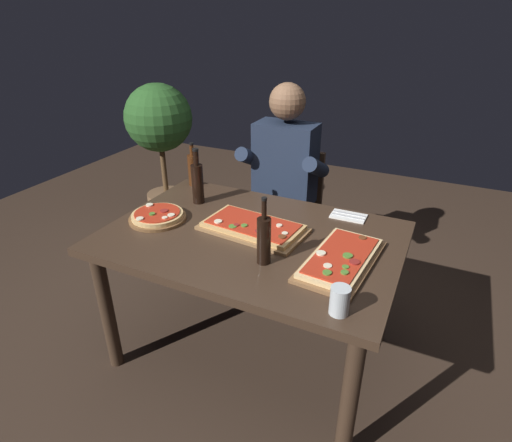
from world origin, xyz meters
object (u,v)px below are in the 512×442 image
object	(u,v)px
dining_table	(252,251)
seated_diner	(282,179)
pizza_round_far	(158,216)
oil_bottle_amber	(198,182)
pizza_rectangular_left	(341,259)
vinegar_bottle_green	(193,169)
wine_bottle_dark	(264,239)
diner_chair	(288,208)
pizza_rectangular_front	(253,227)
tumbler_near_camera	(340,302)
potted_plant_corner	(160,136)

from	to	relation	value
dining_table	seated_diner	bearing A→B (deg)	100.91
pizza_round_far	oil_bottle_amber	distance (m)	0.30
pizza_rectangular_left	oil_bottle_amber	size ratio (longest dim) A/B	1.65
pizza_rectangular_left	vinegar_bottle_green	size ratio (longest dim) A/B	1.94
wine_bottle_dark	diner_chair	size ratio (longest dim) A/B	0.35
dining_table	pizza_rectangular_front	size ratio (longest dim) A/B	2.64
pizza_rectangular_front	pizza_rectangular_left	world-z (taller)	same
pizza_rectangular_front	seated_diner	world-z (taller)	seated_diner
oil_bottle_amber	tumbler_near_camera	bearing A→B (deg)	-31.57
dining_table	seated_diner	size ratio (longest dim) A/B	1.05
dining_table	pizza_rectangular_left	distance (m)	0.47
dining_table	oil_bottle_amber	distance (m)	0.53
pizza_rectangular_left	vinegar_bottle_green	xyz separation A→B (m)	(-1.06, 0.48, 0.08)
oil_bottle_amber	wine_bottle_dark	bearing A→B (deg)	-34.70
dining_table	diner_chair	size ratio (longest dim) A/B	1.61
wine_bottle_dark	potted_plant_corner	world-z (taller)	potted_plant_corner
tumbler_near_camera	seated_diner	world-z (taller)	seated_diner
pizza_rectangular_left	vinegar_bottle_green	bearing A→B (deg)	155.58
vinegar_bottle_green	pizza_rectangular_left	bearing A→B (deg)	-24.42
pizza_round_far	potted_plant_corner	bearing A→B (deg)	126.41
wine_bottle_dark	vinegar_bottle_green	distance (m)	0.98
oil_bottle_amber	potted_plant_corner	world-z (taller)	potted_plant_corner
pizza_round_far	tumbler_near_camera	xyz separation A→B (m)	(1.04, -0.32, 0.03)
pizza_rectangular_front	tumbler_near_camera	size ratio (longest dim) A/B	4.89
dining_table	pizza_rectangular_left	world-z (taller)	pizza_rectangular_left
tumbler_near_camera	seated_diner	size ratio (longest dim) A/B	0.08
pizza_rectangular_left	oil_bottle_amber	world-z (taller)	oil_bottle_amber
pizza_round_far	vinegar_bottle_green	bearing A→B (deg)	100.99
diner_chair	pizza_round_far	bearing A→B (deg)	-111.64
pizza_rectangular_front	seated_diner	xyz separation A→B (m)	(-0.13, 0.70, -0.02)
pizza_round_far	seated_diner	size ratio (longest dim) A/B	0.22
pizza_round_far	wine_bottle_dark	distance (m)	0.68
pizza_rectangular_front	pizza_round_far	world-z (taller)	same
wine_bottle_dark	seated_diner	size ratio (longest dim) A/B	0.23
potted_plant_corner	vinegar_bottle_green	bearing A→B (deg)	-41.10
pizza_rectangular_front	vinegar_bottle_green	xyz separation A→B (m)	(-0.59, 0.38, 0.08)
pizza_round_far	oil_bottle_amber	size ratio (longest dim) A/B	0.94
wine_bottle_dark	pizza_rectangular_left	bearing A→B (deg)	24.45
pizza_rectangular_front	tumbler_near_camera	xyz separation A→B (m)	(0.55, -0.42, 0.03)
pizza_round_far	seated_diner	xyz separation A→B (m)	(0.37, 0.80, -0.02)
pizza_round_far	potted_plant_corner	world-z (taller)	potted_plant_corner
wine_bottle_dark	potted_plant_corner	xyz separation A→B (m)	(-1.49, 1.26, -0.05)
dining_table	wine_bottle_dark	world-z (taller)	wine_bottle_dark
pizza_round_far	pizza_rectangular_left	bearing A→B (deg)	0.26
dining_table	tumbler_near_camera	size ratio (longest dim) A/B	12.90
oil_bottle_amber	seated_diner	distance (m)	0.61
tumbler_near_camera	diner_chair	world-z (taller)	diner_chair
pizza_round_far	tumbler_near_camera	bearing A→B (deg)	-17.07
diner_chair	seated_diner	size ratio (longest dim) A/B	0.65
oil_bottle_amber	dining_table	bearing A→B (deg)	-25.79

